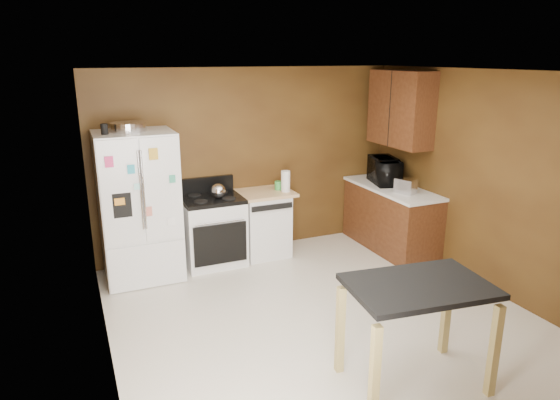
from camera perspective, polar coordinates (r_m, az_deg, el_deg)
floor at (r=5.33m, az=5.25°, el=-13.57°), size 4.50×4.50×0.00m
ceiling at (r=4.63m, az=6.07°, el=14.37°), size 4.50×4.50×0.00m
wall_back at (r=6.83m, az=-3.51°, el=4.42°), size 4.20×0.00×4.20m
wall_front at (r=3.20m, az=25.78°, el=-11.29°), size 4.20×0.00×4.20m
wall_left at (r=4.28m, az=-19.92°, el=-3.79°), size 0.00×4.50×4.50m
wall_right at (r=6.11m, az=23.18°, el=1.70°), size 0.00×4.50×4.50m
roasting_pan at (r=6.05m, az=-16.97°, el=8.01°), size 0.41×0.41×0.10m
pen_cup at (r=5.88m, az=-19.44°, el=7.64°), size 0.08×0.08×0.12m
kettle at (r=6.35m, az=-7.08°, el=1.03°), size 0.19×0.19×0.19m
paper_towel at (r=6.64m, az=0.64°, el=2.16°), size 0.15×0.15×0.28m
green_canister at (r=6.76m, az=-0.17°, el=1.69°), size 0.13×0.13×0.12m
toaster at (r=6.74m, az=14.16°, el=1.56°), size 0.24×0.30×0.19m
microwave at (r=7.19m, az=11.84°, el=3.18°), size 0.54×0.68×0.33m
refrigerator at (r=6.20m, az=-15.80°, el=-0.74°), size 0.90×0.80×1.80m
gas_range at (r=6.55m, az=-7.69°, el=-3.37°), size 0.76×0.68×1.10m
dishwasher at (r=6.79m, az=-1.90°, el=-2.60°), size 0.78×0.63×0.89m
right_cabinets at (r=7.09m, az=12.84°, el=1.64°), size 0.63×1.58×2.45m
island at (r=4.21m, az=15.46°, el=-11.02°), size 1.19×0.87×0.91m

